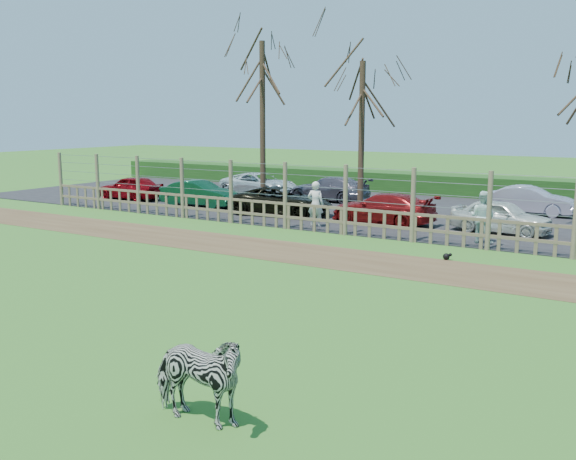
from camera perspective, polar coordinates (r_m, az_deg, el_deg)
The scene contains 19 objects.
ground at distance 16.28m, azimuth -7.65°, elevation -4.80°, with size 120.00×120.00×0.00m, color #4F8833.
dirt_strip at distance 19.87m, azimuth 0.56°, elevation -1.99°, with size 34.00×2.80×0.01m, color brown.
asphalt at distance 28.77m, azimuth 10.87°, elevation 1.60°, with size 44.00×13.00×0.04m, color #232326.
hedge at distance 35.30m, azimuth 14.95°, elevation 3.84°, with size 46.00×2.00×1.10m, color #1E4716.
fence at distance 22.75m, azimuth 5.11°, elevation 1.55°, with size 30.16×0.16×2.50m.
tree_left at distance 29.71m, azimuth -2.30°, elevation 12.85°, with size 4.80×4.80×7.88m.
tree_mid at distance 28.34m, azimuth 6.61°, elevation 11.42°, with size 4.80×4.80×6.83m.
zebra at distance 8.94m, azimuth -8.11°, elevation -12.88°, with size 0.72×1.59×1.34m, color gray.
visitor_a at distance 24.21m, azimuth 2.46°, elevation 2.32°, with size 0.63×0.41×1.72m, color silver.
visitor_b at distance 21.99m, azimuth 16.90°, elevation 1.11°, with size 0.84×0.65×1.72m, color silver.
crow at distance 19.38m, azimuth 13.93°, elevation -2.29°, with size 0.27×0.20×0.22m.
car_0 at distance 33.25m, azimuth -13.79°, elevation 3.68°, with size 1.42×3.52×1.20m, color maroon.
car_1 at distance 30.06m, azimuth -7.90°, elevation 3.23°, with size 1.27×3.64×1.20m, color #0D4227.
car_2 at distance 27.15m, azimuth -0.55°, elevation 2.61°, with size 1.99×4.32×1.20m, color black.
car_3 at distance 25.18m, azimuth 8.46°, elevation 1.91°, with size 1.68×4.13×1.20m, color maroon.
car_4 at distance 24.12m, azimuth 18.42°, elevation 1.15°, with size 1.42×3.52×1.20m, color silver.
car_8 at distance 33.90m, azimuth -2.55°, elevation 4.07°, with size 1.99×4.32×1.20m, color silver.
car_9 at distance 31.79m, azimuth 3.67°, elevation 3.67°, with size 1.68×4.13×1.20m, color #5C5664.
car_11 at distance 29.20m, azimuth 20.68°, elevation 2.48°, with size 1.27×3.64×1.20m, color #BDB4CB.
Camera 1 is at (10.00, -12.17, 4.13)m, focal length 40.00 mm.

